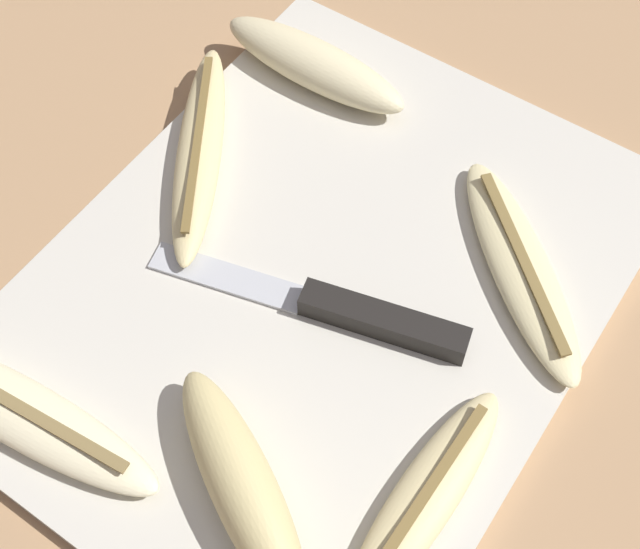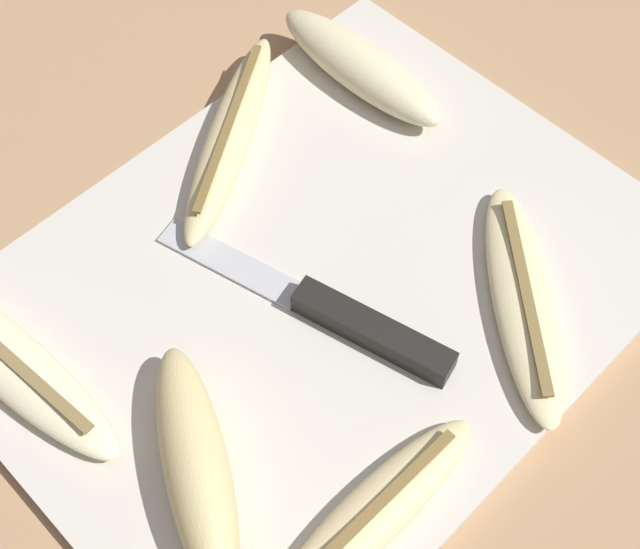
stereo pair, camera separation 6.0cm
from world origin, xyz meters
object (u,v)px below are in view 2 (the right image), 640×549
object	(u,v)px
banana_bright_far	(7,359)
banana_cream_curved	(360,66)
banana_mellow_near	(230,135)
banana_soft_right	(523,300)
knife	(350,320)
banana_spotted_left	(196,466)
banana_ripe_center	(376,512)

from	to	relation	value
banana_bright_far	banana_cream_curved	bearing A→B (deg)	2.57
banana_bright_far	banana_mellow_near	distance (m)	0.23
banana_soft_right	banana_mellow_near	bearing A→B (deg)	100.21
banana_mellow_near	knife	bearing A→B (deg)	-105.70
banana_soft_right	banana_cream_curved	bearing A→B (deg)	71.94
knife	banana_cream_curved	distance (m)	0.22
knife	banana_cream_curved	world-z (taller)	banana_cream_curved
banana_bright_far	banana_spotted_left	world-z (taller)	banana_spotted_left
knife	banana_ripe_center	xyz separation A→B (m)	(-0.08, -0.10, 0.00)
knife	banana_cream_curved	bearing A→B (deg)	27.82
banana_soft_right	banana_mellow_near	distance (m)	0.25
knife	banana_ripe_center	size ratio (longest dim) A/B	1.38
banana_ripe_center	banana_spotted_left	xyz separation A→B (m)	(-0.06, 0.09, 0.01)
knife	banana_cream_curved	size ratio (longest dim) A/B	1.35
banana_bright_far	banana_soft_right	size ratio (longest dim) A/B	1.25
banana_cream_curved	banana_soft_right	xyz separation A→B (m)	(-0.07, -0.22, -0.01)
banana_bright_far	banana_ripe_center	distance (m)	0.25
banana_spotted_left	banana_soft_right	bearing A→B (deg)	-15.15
banana_soft_right	banana_spotted_left	xyz separation A→B (m)	(-0.23, 0.06, 0.01)
knife	banana_bright_far	distance (m)	0.22
banana_cream_curved	banana_spotted_left	distance (m)	0.34
banana_soft_right	banana_mellow_near	size ratio (longest dim) A/B	0.87
banana_mellow_near	banana_bright_far	bearing A→B (deg)	-170.30
banana_bright_far	banana_mellow_near	size ratio (longest dim) A/B	1.09
banana_ripe_center	banana_mellow_near	size ratio (longest dim) A/B	0.84
banana_bright_far	banana_soft_right	distance (m)	0.34
knife	banana_mellow_near	bearing A→B (deg)	59.85
banana_bright_far	banana_mellow_near	xyz separation A→B (m)	(0.23, 0.04, 0.00)
banana_bright_far	banana_mellow_near	world-z (taller)	banana_mellow_near
banana_spotted_left	banana_cream_curved	bearing A→B (deg)	27.52
knife	banana_bright_far	xyz separation A→B (m)	(-0.18, 0.13, 0.00)
banana_ripe_center	banana_bright_far	bearing A→B (deg)	112.38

